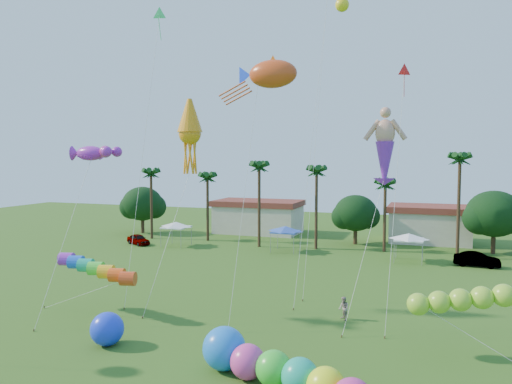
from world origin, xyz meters
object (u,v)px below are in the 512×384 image
(caterpillar_inflatable, at_px, (285,373))
(car_a, at_px, (138,239))
(blue_ball, at_px, (107,329))
(spectator_b, at_px, (344,308))
(car_b, at_px, (477,259))

(caterpillar_inflatable, bearing_deg, car_a, 154.31)
(blue_ball, bearing_deg, caterpillar_inflatable, -10.59)
(spectator_b, xyz_separation_m, caterpillar_inflatable, (-0.76, -11.60, 0.16))
(car_a, bearing_deg, spectator_b, -95.79)
(spectator_b, height_order, caterpillar_inflatable, caterpillar_inflatable)
(car_b, xyz_separation_m, blue_ball, (-22.34, -30.70, 0.26))
(car_a, xyz_separation_m, blue_ball, (17.42, -30.13, 0.33))
(car_b, distance_m, spectator_b, 23.48)
(blue_ball, bearing_deg, spectator_b, 37.21)
(caterpillar_inflatable, bearing_deg, blue_ball, -168.26)
(car_a, relative_size, spectator_b, 2.43)
(blue_ball, bearing_deg, car_a, 120.04)
(spectator_b, relative_size, caterpillar_inflatable, 0.15)
(car_a, height_order, caterpillar_inflatable, caterpillar_inflatable)
(car_a, relative_size, caterpillar_inflatable, 0.36)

